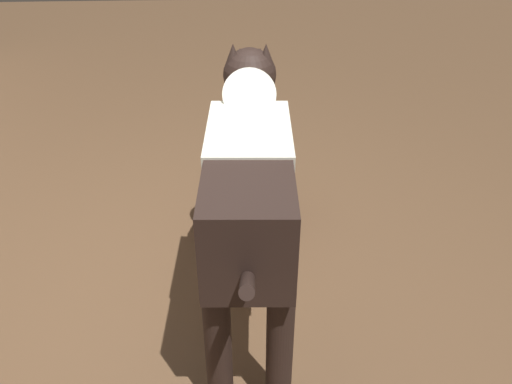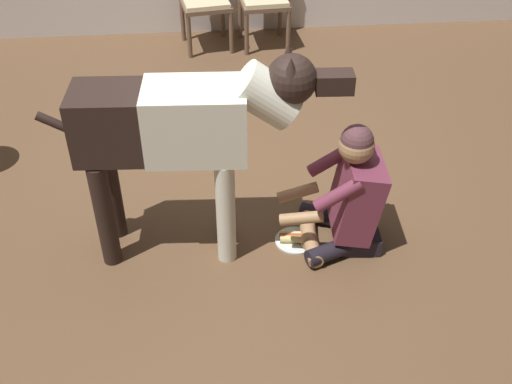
# 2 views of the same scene
# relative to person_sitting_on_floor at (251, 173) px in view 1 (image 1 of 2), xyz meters

# --- Properties ---
(ground_plane) EXTENTS (15.18, 15.18, 0.00)m
(ground_plane) POSITION_rel_person_sitting_on_floor_xyz_m (-0.68, 0.45, -0.35)
(ground_plane) COLOR brown
(person_sitting_on_floor) EXTENTS (0.66, 0.58, 0.86)m
(person_sitting_on_floor) POSITION_rel_person_sitting_on_floor_xyz_m (0.00, 0.00, 0.00)
(person_sitting_on_floor) COLOR black
(person_sitting_on_floor) RESTS_ON ground
(large_dog) EXTENTS (1.73, 0.41, 1.33)m
(large_dog) POSITION_rel_person_sitting_on_floor_xyz_m (-0.96, 0.05, 0.51)
(large_dog) COLOR silver
(large_dog) RESTS_ON ground
(hot_dog_on_plate) EXTENTS (0.26, 0.26, 0.06)m
(hot_dog_on_plate) POSITION_rel_person_sitting_on_floor_xyz_m (-0.31, 0.02, -0.33)
(hot_dog_on_plate) COLOR silver
(hot_dog_on_plate) RESTS_ON ground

